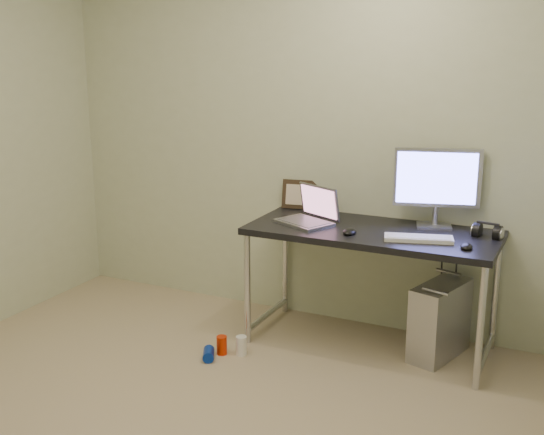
{
  "coord_description": "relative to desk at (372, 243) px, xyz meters",
  "views": [
    {
      "loc": [
        1.76,
        -2.38,
        1.84
      ],
      "look_at": [
        0.12,
        1.08,
        0.85
      ],
      "focal_mm": 45.0,
      "sensor_mm": 36.0,
      "label": 1
    }
  ],
  "objects": [
    {
      "name": "webcam",
      "position": [
        -0.45,
        0.29,
        0.17
      ],
      "size": [
        0.04,
        0.03,
        0.11
      ],
      "rotation": [
        0.0,
        0.0,
        -0.02
      ],
      "color": "silver",
      "rests_on": "desk"
    },
    {
      "name": "tower_computer",
      "position": [
        0.42,
        0.04,
        -0.44
      ],
      "size": [
        0.31,
        0.47,
        0.48
      ],
      "rotation": [
        0.0,
        0.0,
        -0.29
      ],
      "color": "#ACACB0",
      "rests_on": "ground"
    },
    {
      "name": "monitor",
      "position": [
        0.32,
        0.22,
        0.37
      ],
      "size": [
        0.5,
        0.2,
        0.48
      ],
      "rotation": [
        0.0,
        0.0,
        0.27
      ],
      "color": "#A6A6AC",
      "rests_on": "desk"
    },
    {
      "name": "mouse_left",
      "position": [
        -0.09,
        -0.15,
        0.1
      ],
      "size": [
        0.08,
        0.12,
        0.04
      ],
      "primitive_type": "ellipsoid",
      "rotation": [
        0.0,
        0.0,
        0.07
      ],
      "color": "black",
      "rests_on": "desk"
    },
    {
      "name": "wall_back",
      "position": [
        -0.62,
        0.32,
        0.58
      ],
      "size": [
        3.5,
        0.02,
        2.5
      ],
      "primitive_type": "cube",
      "color": "beige",
      "rests_on": "ground"
    },
    {
      "name": "can_white",
      "position": [
        -0.65,
        -0.46,
        -0.61
      ],
      "size": [
        0.08,
        0.08,
        0.12
      ],
      "primitive_type": "cylinder",
      "rotation": [
        0.0,
        0.0,
        0.24
      ],
      "color": "white",
      "rests_on": "ground"
    },
    {
      "name": "can_red",
      "position": [
        -0.76,
        -0.5,
        -0.61
      ],
      "size": [
        0.08,
        0.08,
        0.11
      ],
      "primitive_type": "cylinder",
      "rotation": [
        0.0,
        0.0,
        0.29
      ],
      "color": "red",
      "rests_on": "ground"
    },
    {
      "name": "headphones",
      "position": [
        0.64,
        0.13,
        0.11
      ],
      "size": [
        0.17,
        0.1,
        0.11
      ],
      "rotation": [
        0.0,
        0.0,
        -0.13
      ],
      "color": "black",
      "rests_on": "desk"
    },
    {
      "name": "laptop",
      "position": [
        -0.4,
        -0.01,
        0.14
      ],
      "size": [
        0.41,
        0.38,
        0.23
      ],
      "rotation": [
        0.0,
        0.0,
        -0.44
      ],
      "color": "#A6A6AC",
      "rests_on": "desk"
    },
    {
      "name": "desk",
      "position": [
        0.0,
        0.0,
        0.0
      ],
      "size": [
        1.48,
        0.65,
        0.75
      ],
      "color": "black",
      "rests_on": "ground"
    },
    {
      "name": "cable_a",
      "position": [
        0.37,
        0.27,
        -0.27
      ],
      "size": [
        0.01,
        0.16,
        0.69
      ],
      "primitive_type": "cylinder",
      "rotation": [
        0.21,
        0.0,
        0.0
      ],
      "color": "black",
      "rests_on": "ground"
    },
    {
      "name": "can_blue",
      "position": [
        -0.8,
        -0.6,
        -0.63
      ],
      "size": [
        0.12,
        0.14,
        0.07
      ],
      "primitive_type": "cylinder",
      "rotation": [
        1.57,
        0.0,
        0.49
      ],
      "color": "#092CA0",
      "rests_on": "ground"
    },
    {
      "name": "keyboard",
      "position": [
        0.3,
        -0.11,
        0.1
      ],
      "size": [
        0.4,
        0.22,
        0.02
      ],
      "primitive_type": "cube",
      "rotation": [
        0.0,
        0.0,
        0.28
      ],
      "color": "white",
      "rests_on": "desk"
    },
    {
      "name": "cable_b",
      "position": [
        0.46,
        0.25,
        -0.29
      ],
      "size": [
        0.02,
        0.11,
        0.71
      ],
      "primitive_type": "cylinder",
      "rotation": [
        0.14,
        0.0,
        0.09
      ],
      "color": "black",
      "rests_on": "ground"
    },
    {
      "name": "mouse_right",
      "position": [
        0.58,
        -0.15,
        0.1
      ],
      "size": [
        0.08,
        0.11,
        0.04
      ],
      "primitive_type": "ellipsoid",
      "rotation": [
        0.0,
        0.0,
        0.17
      ],
      "color": "black",
      "rests_on": "desk"
    },
    {
      "name": "picture_frame",
      "position": [
        -0.6,
        0.3,
        0.18
      ],
      "size": [
        0.25,
        0.11,
        0.2
      ],
      "primitive_type": "cube",
      "rotation": [
        -0.21,
        0.0,
        0.17
      ],
      "color": "black",
      "rests_on": "desk"
    }
  ]
}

